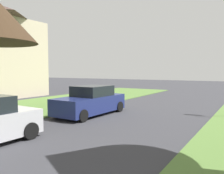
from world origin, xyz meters
name	(u,v)px	position (x,y,z in m)	size (l,w,h in m)	color
parked_sedan_navy	(91,101)	(-2.25, 12.43, 0.72)	(2.03, 4.44, 1.57)	navy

